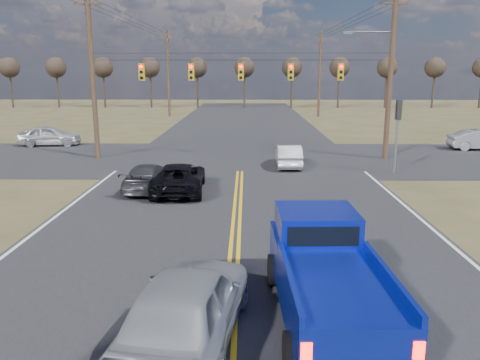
{
  "coord_description": "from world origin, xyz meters",
  "views": [
    {
      "loc": [
        0.36,
        -10.89,
        5.34
      ],
      "look_at": [
        0.12,
        5.6,
        1.5
      ],
      "focal_mm": 35.0,
      "sensor_mm": 36.0,
      "label": 1
    }
  ],
  "objects_px": {
    "silver_suv": "(188,305)",
    "cross_car_west": "(50,136)",
    "pickup_truck": "(326,274)",
    "white_car_queue": "(289,156)",
    "dgrey_car_queue": "(149,177)",
    "black_suv": "(179,178)"
  },
  "relations": [
    {
      "from": "silver_suv",
      "to": "cross_car_west",
      "type": "bearing_deg",
      "value": -53.62
    },
    {
      "from": "white_car_queue",
      "to": "dgrey_car_queue",
      "type": "xyz_separation_m",
      "value": [
        -6.92,
        -5.5,
        -0.03
      ]
    },
    {
      "from": "silver_suv",
      "to": "black_suv",
      "type": "distance_m",
      "value": 12.25
    },
    {
      "from": "dgrey_car_queue",
      "to": "cross_car_west",
      "type": "bearing_deg",
      "value": -48.88
    },
    {
      "from": "cross_car_west",
      "to": "silver_suv",
      "type": "bearing_deg",
      "value": -158.75
    },
    {
      "from": "silver_suv",
      "to": "black_suv",
      "type": "relative_size",
      "value": 1.02
    },
    {
      "from": "silver_suv",
      "to": "cross_car_west",
      "type": "xyz_separation_m",
      "value": [
        -13.27,
        25.45,
        -0.08
      ]
    },
    {
      "from": "silver_suv",
      "to": "dgrey_car_queue",
      "type": "distance_m",
      "value": 12.89
    },
    {
      "from": "white_car_queue",
      "to": "black_suv",
      "type": "bearing_deg",
      "value": 48.55
    },
    {
      "from": "pickup_truck",
      "to": "white_car_queue",
      "type": "distance_m",
      "value": 16.9
    },
    {
      "from": "pickup_truck",
      "to": "dgrey_car_queue",
      "type": "bearing_deg",
      "value": 116.84
    },
    {
      "from": "pickup_truck",
      "to": "black_suv",
      "type": "distance_m",
      "value": 12.03
    },
    {
      "from": "silver_suv",
      "to": "white_car_queue",
      "type": "bearing_deg",
      "value": -92.43
    },
    {
      "from": "pickup_truck",
      "to": "cross_car_west",
      "type": "relative_size",
      "value": 1.3
    },
    {
      "from": "dgrey_car_queue",
      "to": "pickup_truck",
      "type": "bearing_deg",
      "value": 122.51
    },
    {
      "from": "pickup_truck",
      "to": "white_car_queue",
      "type": "bearing_deg",
      "value": 85.8
    },
    {
      "from": "white_car_queue",
      "to": "dgrey_car_queue",
      "type": "distance_m",
      "value": 8.84
    },
    {
      "from": "silver_suv",
      "to": "dgrey_car_queue",
      "type": "height_order",
      "value": "silver_suv"
    },
    {
      "from": "white_car_queue",
      "to": "dgrey_car_queue",
      "type": "relative_size",
      "value": 0.93
    },
    {
      "from": "silver_suv",
      "to": "black_suv",
      "type": "bearing_deg",
      "value": -72.27
    },
    {
      "from": "dgrey_car_queue",
      "to": "black_suv",
      "type": "bearing_deg",
      "value": 170.23
    },
    {
      "from": "dgrey_car_queue",
      "to": "white_car_queue",
      "type": "bearing_deg",
      "value": -137.76
    }
  ]
}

